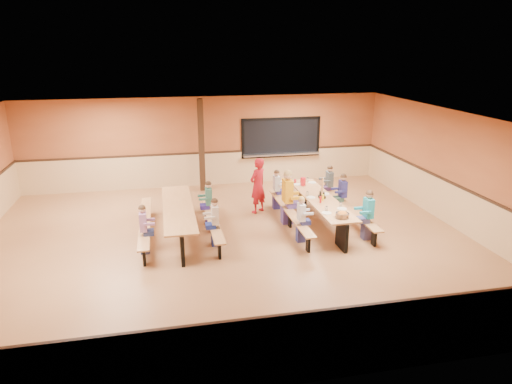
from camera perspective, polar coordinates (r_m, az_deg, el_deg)
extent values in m
plane|color=#915C37|center=(11.17, -3.45, -6.40)|extent=(12.00, 12.00, 0.00)
cube|color=#9B532D|center=(15.47, -6.30, 6.26)|extent=(12.00, 0.04, 3.00)
cube|color=#9B532D|center=(6.12, 3.38, -12.47)|extent=(12.00, 0.04, 3.00)
cube|color=#9B532D|center=(12.90, 23.83, 2.48)|extent=(0.04, 10.00, 3.00)
cube|color=white|center=(10.31, -3.76, 8.99)|extent=(12.00, 10.00, 0.04)
cube|color=black|center=(15.88, 3.14, 6.83)|extent=(2.60, 0.06, 1.20)
cube|color=silver|center=(15.91, 3.19, 4.76)|extent=(2.70, 0.28, 0.06)
cube|color=black|center=(14.86, -6.84, 5.77)|extent=(0.18, 0.18, 3.00)
cube|color=#BD804B|center=(12.15, 8.06, -0.87)|extent=(0.75, 3.60, 0.04)
cube|color=black|center=(10.93, 10.69, -5.26)|extent=(0.08, 0.60, 0.70)
cube|color=black|center=(13.65, 5.83, -0.29)|extent=(0.08, 0.60, 0.70)
cube|color=#BD804B|center=(12.00, 4.28, -2.43)|extent=(0.26, 3.60, 0.04)
cube|color=black|center=(12.08, 4.26, -3.44)|extent=(0.06, 0.18, 0.41)
cube|color=#BD804B|center=(12.53, 11.56, -1.86)|extent=(0.26, 3.60, 0.04)
cube|color=black|center=(12.61, 11.50, -2.82)|extent=(0.06, 0.18, 0.41)
cube|color=#BD804B|center=(11.55, -9.71, -1.95)|extent=(0.75, 3.60, 0.04)
cube|color=black|center=(10.25, -9.22, -6.79)|extent=(0.08, 0.60, 0.70)
cube|color=black|center=(13.13, -9.93, -1.22)|extent=(0.08, 0.60, 0.70)
cube|color=#BD804B|center=(11.66, -13.70, -3.54)|extent=(0.26, 3.60, 0.04)
cube|color=black|center=(11.74, -13.62, -4.56)|extent=(0.06, 0.18, 0.41)
cube|color=#BD804B|center=(11.70, -5.60, -3.02)|extent=(0.26, 3.60, 0.04)
cube|color=black|center=(11.78, -5.57, -4.04)|extent=(0.06, 0.18, 0.41)
imported|color=#A8131D|center=(12.92, 0.23, 0.81)|extent=(0.69, 0.66, 1.59)
cylinder|color=red|center=(13.17, 5.90, 1.31)|extent=(0.16, 0.16, 0.22)
cube|color=black|center=(12.27, 8.24, -0.26)|extent=(0.10, 0.14, 0.13)
cylinder|color=yellow|center=(11.93, 8.37, -0.70)|extent=(0.06, 0.06, 0.17)
cylinder|color=#B2140F|center=(11.77, 8.07, -0.95)|extent=(0.06, 0.06, 0.17)
cube|color=black|center=(12.16, 8.25, -0.61)|extent=(0.16, 0.16, 0.06)
cube|color=#BD804B|center=(12.07, 8.30, 0.65)|extent=(0.02, 0.09, 0.50)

